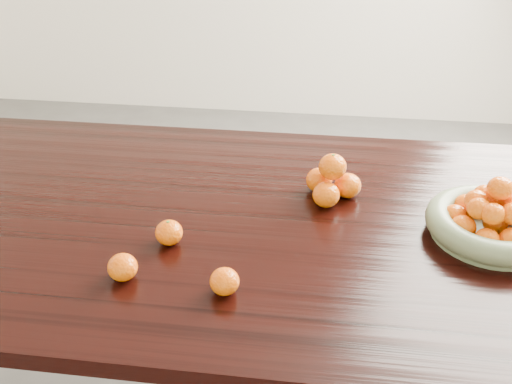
# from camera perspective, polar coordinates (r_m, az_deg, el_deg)

# --- Properties ---
(dining_table) EXTENTS (2.00, 1.00, 0.75)m
(dining_table) POSITION_cam_1_polar(r_m,az_deg,el_deg) (1.44, 2.06, -5.58)
(dining_table) COLOR black
(dining_table) RESTS_ON ground
(fruit_bowl) EXTENTS (0.30, 0.30, 0.15)m
(fruit_bowl) POSITION_cam_1_polar(r_m,az_deg,el_deg) (1.41, 22.61, -2.70)
(fruit_bowl) COLOR #657052
(fruit_bowl) RESTS_ON dining_table
(orange_pyramid) EXTENTS (0.14, 0.14, 0.12)m
(orange_pyramid) POSITION_cam_1_polar(r_m,az_deg,el_deg) (1.46, 7.55, 1.06)
(orange_pyramid) COLOR #DE6006
(orange_pyramid) RESTS_ON dining_table
(loose_orange_0) EXTENTS (0.06, 0.06, 0.06)m
(loose_orange_0) POSITION_cam_1_polar(r_m,az_deg,el_deg) (1.30, -8.69, -4.04)
(loose_orange_0) COLOR #DE6006
(loose_orange_0) RESTS_ON dining_table
(loose_orange_1) EXTENTS (0.06, 0.06, 0.06)m
(loose_orange_1) POSITION_cam_1_polar(r_m,az_deg,el_deg) (1.21, -13.19, -7.34)
(loose_orange_1) COLOR #DE6006
(loose_orange_1) RESTS_ON dining_table
(loose_orange_2) EXTENTS (0.06, 0.06, 0.06)m
(loose_orange_2) POSITION_cam_1_polar(r_m,az_deg,el_deg) (1.15, -3.16, -8.92)
(loose_orange_2) COLOR #DE6006
(loose_orange_2) RESTS_ON dining_table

